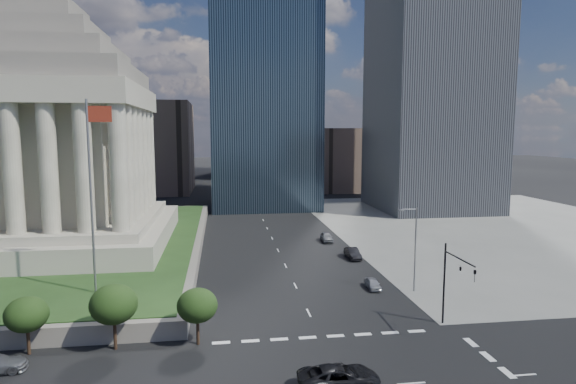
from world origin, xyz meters
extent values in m
plane|color=black|center=(0.00, 100.00, 0.00)|extent=(500.00, 500.00, 0.00)
cube|color=slate|center=(46.00, 60.00, 0.01)|extent=(68.00, 90.00, 0.03)
cylinder|color=slate|center=(-22.00, 24.00, 11.90)|extent=(0.24, 0.24, 20.00)
cube|color=maroon|center=(-20.80, 24.00, 20.40)|extent=(2.40, 0.05, 1.60)
cube|color=black|center=(2.00, 95.00, 30.00)|extent=(26.00, 26.00, 60.00)
cube|color=brown|center=(32.00, 130.00, 10.00)|extent=(20.00, 30.00, 20.00)
cube|color=brown|center=(-30.00, 130.00, 14.00)|extent=(24.00, 30.00, 28.00)
cylinder|color=black|center=(12.50, 15.50, 4.00)|extent=(0.18, 0.18, 8.00)
cylinder|color=black|center=(12.50, 12.75, 7.20)|extent=(0.14, 5.50, 0.14)
cube|color=black|center=(12.50, 10.00, 6.40)|extent=(0.30, 0.30, 1.10)
cylinder|color=slate|center=(13.50, 25.00, 5.00)|extent=(0.16, 0.16, 10.00)
cylinder|color=slate|center=(12.60, 25.00, 9.80)|extent=(1.80, 0.12, 0.12)
cube|color=slate|center=(11.70, 25.00, 9.70)|extent=(0.50, 0.22, 0.14)
imported|color=black|center=(-0.48, 5.12, 0.84)|extent=(6.15, 3.01, 1.68)
imported|color=#92949A|center=(9.00, 26.58, 0.62)|extent=(1.62, 3.69, 1.24)
imported|color=black|center=(10.41, 40.57, 0.76)|extent=(4.63, 1.63, 1.52)
imported|color=#5A5D62|center=(9.00, 52.09, 0.78)|extent=(2.14, 4.70, 1.56)
camera|label=1|loc=(-8.73, -27.12, 18.47)|focal=30.00mm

